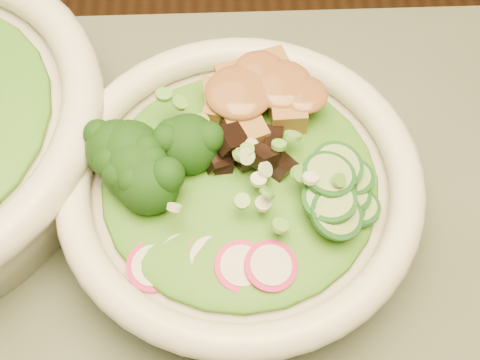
{
  "coord_description": "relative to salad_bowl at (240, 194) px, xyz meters",
  "views": [
    {
      "loc": [
        -0.12,
        -0.04,
        1.19
      ],
      "look_at": [
        -0.12,
        0.19,
        0.8
      ],
      "focal_mm": 50.0,
      "sensor_mm": 36.0,
      "label": 1
    }
  ],
  "objects": [
    {
      "name": "lettuce_bed",
      "position": [
        0.0,
        0.0,
        0.02
      ],
      "size": [
        0.19,
        0.19,
        0.02
      ],
      "primitive_type": "ellipsoid",
      "color": "#306916",
      "rests_on": "salad_bowl"
    },
    {
      "name": "peanut_sauce",
      "position": [
        0.01,
        0.06,
        0.04
      ],
      "size": [
        0.06,
        0.05,
        0.01
      ],
      "primitive_type": "ellipsoid",
      "color": "brown",
      "rests_on": "tofu_cubes"
    },
    {
      "name": "mushroom_heap",
      "position": [
        0.0,
        0.01,
        0.03
      ],
      "size": [
        0.08,
        0.08,
        0.04
      ],
      "primitive_type": null,
      "rotation": [
        0.0,
        0.0,
        0.36
      ],
      "color": "black",
      "rests_on": "salad_bowl"
    },
    {
      "name": "scallion_garnish",
      "position": [
        0.0,
        0.0,
        0.04
      ],
      "size": [
        0.18,
        0.18,
        0.02
      ],
      "primitive_type": null,
      "color": "#5B9F38",
      "rests_on": "salad_bowl"
    },
    {
      "name": "radish_slices",
      "position": [
        -0.01,
        -0.06,
        0.02
      ],
      "size": [
        0.11,
        0.07,
        0.02
      ],
      "primitive_type": null,
      "rotation": [
        0.0,
        0.0,
        0.36
      ],
      "color": "#B80E4E",
      "rests_on": "salad_bowl"
    },
    {
      "name": "tofu_cubes",
      "position": [
        0.01,
        0.06,
        0.03
      ],
      "size": [
        0.1,
        0.08,
        0.03
      ],
      "primitive_type": null,
      "rotation": [
        0.0,
        0.0,
        0.36
      ],
      "color": "olive",
      "rests_on": "salad_bowl"
    },
    {
      "name": "salad_bowl",
      "position": [
        0.0,
        0.0,
        0.0
      ],
      "size": [
        0.25,
        0.25,
        0.07
      ],
      "rotation": [
        0.0,
        0.0,
        0.36
      ],
      "color": "silver",
      "rests_on": "dining_table"
    },
    {
      "name": "cucumber_slices",
      "position": [
        0.06,
        -0.01,
        0.03
      ],
      "size": [
        0.08,
        0.08,
        0.03
      ],
      "primitive_type": null,
      "rotation": [
        0.0,
        0.0,
        0.36
      ],
      "color": "#96C76E",
      "rests_on": "salad_bowl"
    },
    {
      "name": "broccoli_florets",
      "position": [
        -0.06,
        0.01,
        0.03
      ],
      "size": [
        0.09,
        0.09,
        0.04
      ],
      "primitive_type": null,
      "rotation": [
        0.0,
        0.0,
        0.36
      ],
      "color": "black",
      "rests_on": "salad_bowl"
    }
  ]
}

